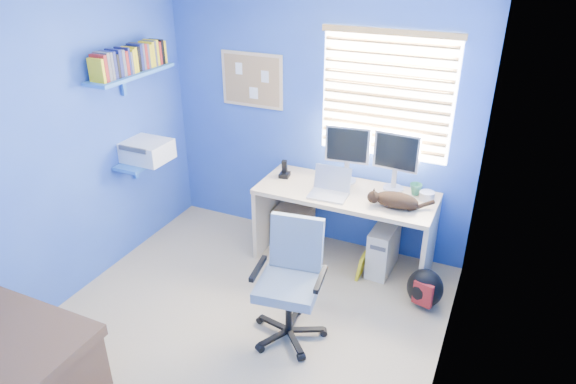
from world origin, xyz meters
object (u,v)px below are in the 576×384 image
at_px(office_chair, 290,296).
at_px(cat, 397,200).
at_px(laptop, 329,185).
at_px(tower_pc, 383,248).
at_px(desk, 344,227).

bearing_deg(office_chair, cat, 62.03).
height_order(laptop, office_chair, laptop).
relative_size(cat, tower_pc, 0.81).
distance_m(laptop, tower_pc, 0.81).
bearing_deg(cat, desk, 154.61).
bearing_deg(laptop, tower_pc, 16.51).
distance_m(cat, tower_pc, 0.60).
bearing_deg(cat, office_chair, -130.83).
distance_m(desk, laptop, 0.52).
xyz_separation_m(laptop, office_chair, (0.06, -0.94, -0.50)).
relative_size(cat, office_chair, 0.39).
relative_size(laptop, office_chair, 0.35).
bearing_deg(desk, laptop, -127.50).
bearing_deg(office_chair, laptop, 93.89).
height_order(laptop, cat, laptop).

